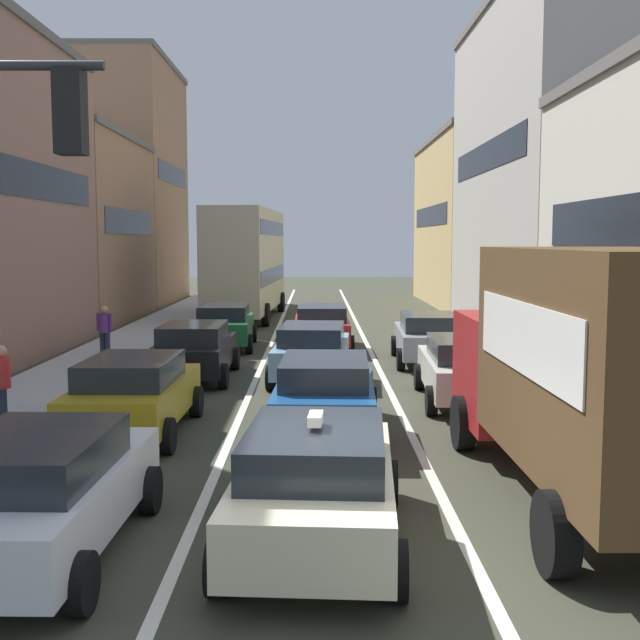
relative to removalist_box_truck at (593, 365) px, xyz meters
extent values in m
plane|color=#3B3C2E|center=(-3.70, -2.15, -1.97)|extent=(140.00, 140.00, 0.00)
cube|color=#B7B7B7|center=(-10.40, 17.85, -1.90)|extent=(2.60, 64.00, 0.14)
cube|color=silver|center=(-5.40, 17.85, -1.97)|extent=(0.16, 60.00, 0.01)
cube|color=silver|center=(-2.00, 17.85, -1.97)|extent=(0.16, 60.00, 0.01)
cube|color=black|center=(-12.18, 14.35, 3.48)|extent=(0.02, 8.80, 1.10)
cube|color=#9E7556|center=(-15.70, 25.35, 2.11)|extent=(7.00, 10.90, 8.16)
cube|color=black|center=(-12.18, 25.35, 2.51)|extent=(0.02, 8.80, 1.10)
cube|color=#66605B|center=(-15.70, 25.35, 6.33)|extent=(7.20, 10.90, 0.30)
cube|color=#9E7556|center=(-15.70, 36.35, 4.84)|extent=(7.00, 10.90, 13.63)
cube|color=black|center=(-12.18, 36.35, 5.52)|extent=(0.02, 8.80, 1.10)
cube|color=#66605B|center=(-15.70, 36.35, 11.80)|extent=(7.20, 10.90, 0.30)
cube|color=tan|center=(6.20, 34.52, 2.60)|extent=(7.00, 14.57, 9.14)
cube|color=black|center=(2.69, 34.52, 3.05)|extent=(0.02, 11.73, 1.10)
cube|color=#66605B|center=(6.20, 34.52, 7.31)|extent=(7.20, 14.57, 0.30)
cube|color=#B2ADA3|center=(6.20, 19.85, 4.25)|extent=(7.00, 14.57, 12.44)
cube|color=black|center=(2.69, 19.85, 4.87)|extent=(0.02, 11.73, 1.10)
cube|color=#66605B|center=(6.20, 19.85, 10.62)|extent=(7.20, 14.57, 0.30)
cube|color=black|center=(2.69, 5.19, 2.11)|extent=(0.02, 11.73, 1.10)
cube|color=black|center=(-6.25, -2.66, 2.98)|extent=(0.28, 0.28, 0.84)
sphere|color=red|center=(-6.25, -2.51, 3.24)|extent=(0.18, 0.18, 0.18)
sphere|color=#F2A519|center=(-6.25, -2.51, 2.98)|extent=(0.18, 0.18, 0.18)
sphere|color=green|center=(-6.25, -2.51, 2.72)|extent=(0.18, 0.18, 0.18)
cube|color=#A51E1E|center=(-0.01, 2.88, -0.54)|extent=(2.41, 2.41, 1.90)
cube|color=black|center=(-0.02, 4.09, -0.16)|extent=(2.02, 0.04, 0.70)
cube|color=#51381E|center=(0.01, -0.88, 0.21)|extent=(2.43, 5.45, 2.80)
cube|color=white|center=(-1.21, -0.88, 0.49)|extent=(0.05, 4.48, 0.90)
cylinder|color=black|center=(-1.21, 2.96, -1.49)|extent=(0.31, 0.96, 0.96)
cylinder|color=black|center=(1.19, 2.97, -1.49)|extent=(0.31, 0.96, 0.96)
cylinder|color=black|center=(-1.18, -2.32, -1.49)|extent=(0.31, 0.96, 0.96)
cube|color=beige|center=(-3.80, -1.40, -1.30)|extent=(2.09, 4.41, 0.70)
cube|color=#1E2328|center=(-3.81, -1.60, -0.74)|extent=(1.74, 2.51, 0.52)
cube|color=#F2EACC|center=(-3.81, -1.60, -0.37)|extent=(0.19, 0.45, 0.12)
cylinder|color=black|center=(-4.62, 0.12, -1.65)|extent=(0.26, 0.65, 0.64)
cylinder|color=black|center=(-2.78, -0.01, -1.65)|extent=(0.26, 0.65, 0.64)
cylinder|color=black|center=(-4.82, -2.80, -1.65)|extent=(0.26, 0.65, 0.64)
cylinder|color=black|center=(-2.98, -2.92, -1.65)|extent=(0.26, 0.65, 0.64)
cube|color=silver|center=(-7.01, -1.73, -1.30)|extent=(1.91, 4.34, 0.70)
cube|color=#1E2328|center=(-7.01, -1.93, -0.74)|extent=(1.64, 2.45, 0.52)
cylinder|color=black|center=(-7.89, -0.24, -1.65)|extent=(0.24, 0.65, 0.64)
cylinder|color=black|center=(-6.05, -0.29, -1.65)|extent=(0.24, 0.65, 0.64)
cylinder|color=black|center=(-6.13, -3.21, -1.65)|extent=(0.24, 0.65, 0.64)
cube|color=#194C8C|center=(-3.63, 4.08, -1.30)|extent=(1.97, 4.37, 0.70)
cube|color=#1E2328|center=(-3.64, 3.88, -0.74)|extent=(1.68, 2.47, 0.52)
cylinder|color=black|center=(-4.49, 5.58, -1.65)|extent=(0.25, 0.65, 0.64)
cylinder|color=black|center=(-2.66, 5.50, -1.65)|extent=(0.25, 0.65, 0.64)
cylinder|color=black|center=(-4.61, 2.65, -1.65)|extent=(0.25, 0.65, 0.64)
cylinder|color=black|center=(-2.77, 2.58, -1.65)|extent=(0.25, 0.65, 0.64)
cube|color=#B29319|center=(-7.26, 4.15, -1.30)|extent=(1.89, 4.34, 0.70)
cube|color=#1E2328|center=(-7.27, 3.95, -0.74)|extent=(1.63, 2.44, 0.52)
cylinder|color=black|center=(-8.15, 5.63, -1.65)|extent=(0.23, 0.64, 0.64)
cylinder|color=black|center=(-6.31, 5.59, -1.65)|extent=(0.23, 0.64, 0.64)
cylinder|color=black|center=(-8.21, 2.71, -1.65)|extent=(0.23, 0.64, 0.64)
cylinder|color=black|center=(-6.37, 2.67, -1.65)|extent=(0.23, 0.64, 0.64)
cube|color=#759EB7|center=(-3.89, 9.87, -1.30)|extent=(2.09, 4.41, 0.70)
cube|color=#1E2328|center=(-3.91, 9.67, -0.74)|extent=(1.74, 2.51, 0.52)
cylinder|color=black|center=(-4.71, 11.39, -1.65)|extent=(0.26, 0.65, 0.64)
cylinder|color=black|center=(-2.88, 11.26, -1.65)|extent=(0.26, 0.65, 0.64)
cylinder|color=black|center=(-4.91, 8.47, -1.65)|extent=(0.26, 0.65, 0.64)
cylinder|color=black|center=(-3.08, 8.34, -1.65)|extent=(0.26, 0.65, 0.64)
cube|color=black|center=(-7.03, 10.13, -1.30)|extent=(1.80, 4.30, 0.70)
cube|color=#1E2328|center=(-7.03, 9.93, -0.74)|extent=(1.59, 2.41, 0.52)
cylinder|color=black|center=(-7.95, 11.59, -1.65)|extent=(0.22, 0.64, 0.64)
cylinder|color=black|center=(-6.11, 11.59, -1.65)|extent=(0.22, 0.64, 0.64)
cylinder|color=black|center=(-7.95, 8.67, -1.65)|extent=(0.22, 0.64, 0.64)
cylinder|color=black|center=(-6.11, 8.67, -1.65)|extent=(0.22, 0.64, 0.64)
cube|color=#A51E1E|center=(-3.61, 15.89, -1.30)|extent=(1.82, 4.31, 0.70)
cube|color=#1E2328|center=(-3.61, 15.69, -0.74)|extent=(1.59, 2.41, 0.52)
cylinder|color=black|center=(-4.54, 17.35, -1.65)|extent=(0.22, 0.64, 0.64)
cylinder|color=black|center=(-2.70, 17.35, -1.65)|extent=(0.22, 0.64, 0.64)
cylinder|color=black|center=(-4.53, 14.42, -1.65)|extent=(0.22, 0.64, 0.64)
cylinder|color=black|center=(-2.69, 14.43, -1.65)|extent=(0.22, 0.64, 0.64)
cube|color=#19592D|center=(-6.94, 16.20, -1.30)|extent=(1.92, 4.35, 0.70)
cube|color=#1E2328|center=(-6.93, 16.00, -0.74)|extent=(1.65, 2.45, 0.52)
cylinder|color=black|center=(-7.90, 17.64, -1.65)|extent=(0.24, 0.65, 0.64)
cylinder|color=black|center=(-6.06, 17.69, -1.65)|extent=(0.24, 0.65, 0.64)
cylinder|color=black|center=(-7.81, 14.71, -1.65)|extent=(0.24, 0.65, 0.64)
cylinder|color=black|center=(-5.97, 14.77, -1.65)|extent=(0.24, 0.65, 0.64)
cube|color=beige|center=(-0.40, 7.06, -1.30)|extent=(1.98, 4.37, 0.70)
cube|color=#1E2328|center=(-0.41, 6.86, -0.74)|extent=(1.68, 2.47, 0.52)
cylinder|color=black|center=(-1.26, 8.56, -1.65)|extent=(0.25, 0.65, 0.64)
cylinder|color=black|center=(0.58, 8.48, -1.65)|extent=(0.25, 0.65, 0.64)
cylinder|color=black|center=(-1.38, 5.64, -1.65)|extent=(0.25, 0.65, 0.64)
cylinder|color=black|center=(0.46, 5.56, -1.65)|extent=(0.25, 0.65, 0.64)
cube|color=gray|center=(-0.42, 12.86, -1.30)|extent=(1.97, 4.37, 0.70)
cube|color=#1E2328|center=(-0.43, 12.66, -0.74)|extent=(1.68, 2.47, 0.52)
cylinder|color=black|center=(-1.28, 14.36, -1.65)|extent=(0.25, 0.65, 0.64)
cylinder|color=black|center=(0.56, 14.29, -1.65)|extent=(0.25, 0.65, 0.64)
cylinder|color=black|center=(-1.40, 11.44, -1.65)|extent=(0.25, 0.65, 0.64)
cylinder|color=black|center=(0.44, 11.37, -1.65)|extent=(0.25, 0.65, 0.64)
cube|color=#BFB793|center=(-7.03, 26.13, -0.27)|extent=(3.04, 10.62, 2.40)
cube|color=black|center=(-7.03, 26.13, 0.09)|extent=(3.04, 9.99, 0.70)
cube|color=#BFB793|center=(-7.03, 26.13, 2.01)|extent=(3.04, 10.62, 2.16)
cube|color=black|center=(-7.03, 26.13, 2.25)|extent=(3.04, 9.99, 0.64)
cylinder|color=black|center=(-8.08, 29.97, -1.47)|extent=(0.35, 1.01, 1.00)
cylinder|color=black|center=(-5.59, 29.85, -1.47)|extent=(0.35, 1.01, 1.00)
cylinder|color=black|center=(-8.44, 23.05, -1.47)|extent=(0.35, 1.01, 1.00)
cylinder|color=black|center=(-5.94, 22.92, -1.47)|extent=(0.35, 1.01, 1.00)
cylinder|color=#262D47|center=(-10.28, 13.69, -1.56)|extent=(0.16, 0.16, 0.82)
cylinder|color=#262D47|center=(-10.45, 13.74, -1.56)|extent=(0.16, 0.16, 0.82)
cylinder|color=#66337F|center=(-10.37, 13.72, -0.85)|extent=(0.34, 0.34, 0.60)
sphere|color=tan|center=(-10.37, 13.72, -0.43)|extent=(0.24, 0.24, 0.24)
cylinder|color=#66337F|center=(-10.16, 13.65, -0.82)|extent=(0.10, 0.10, 0.55)
cylinder|color=#66337F|center=(-10.58, 13.78, -0.82)|extent=(0.10, 0.10, 0.55)
cylinder|color=#262D47|center=(-9.94, 4.55, -1.56)|extent=(0.16, 0.16, 0.82)
cylinder|color=#262D47|center=(-9.87, 4.39, -1.56)|extent=(0.16, 0.16, 0.82)
cylinder|color=red|center=(-9.91, 4.47, -0.85)|extent=(0.34, 0.34, 0.60)
sphere|color=tan|center=(-9.91, 4.47, -0.43)|extent=(0.24, 0.24, 0.24)
cylinder|color=red|center=(-10.00, 4.67, -0.82)|extent=(0.10, 0.10, 0.55)
cylinder|color=red|center=(-9.82, 4.27, -0.82)|extent=(0.10, 0.10, 0.55)
camera|label=1|loc=(-3.81, -10.69, 1.71)|focal=44.40mm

